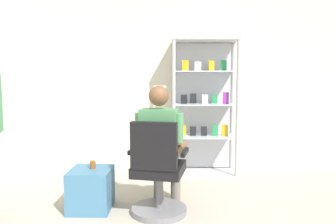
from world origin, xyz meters
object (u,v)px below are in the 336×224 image
object	(u,v)px
display_cabinet_main	(204,106)
storage_crate	(91,189)
office_chair	(158,177)
tea_glass	(93,165)
seated_shopkeeper	(161,142)

from	to	relation	value
display_cabinet_main	storage_crate	size ratio (longest dim) A/B	4.18
office_chair	tea_glass	size ratio (longest dim) A/B	11.59
tea_glass	seated_shopkeeper	bearing A→B (deg)	-1.30
seated_shopkeeper	tea_glass	distance (m)	0.76
seated_shopkeeper	tea_glass	xyz separation A→B (m)	(-0.71, 0.02, -0.25)
display_cabinet_main	tea_glass	xyz separation A→B (m)	(-1.26, -1.30, -0.50)
display_cabinet_main	storage_crate	world-z (taller)	display_cabinet_main
display_cabinet_main	tea_glass	bearing A→B (deg)	-134.14
office_chair	storage_crate	world-z (taller)	office_chair
office_chair	seated_shopkeeper	distance (m)	0.36
tea_glass	storage_crate	bearing A→B (deg)	-129.64
display_cabinet_main	tea_glass	world-z (taller)	display_cabinet_main
display_cabinet_main	seated_shopkeeper	xyz separation A→B (m)	(-0.55, -1.32, -0.25)
display_cabinet_main	seated_shopkeeper	bearing A→B (deg)	-112.60
office_chair	seated_shopkeeper	world-z (taller)	seated_shopkeeper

